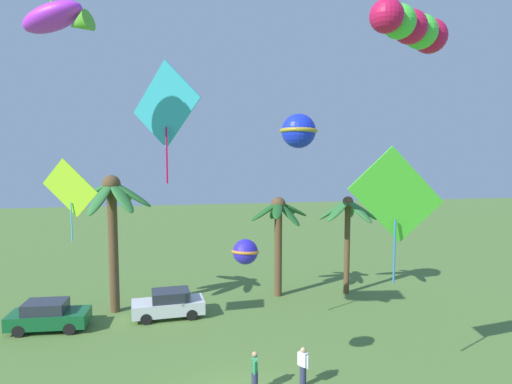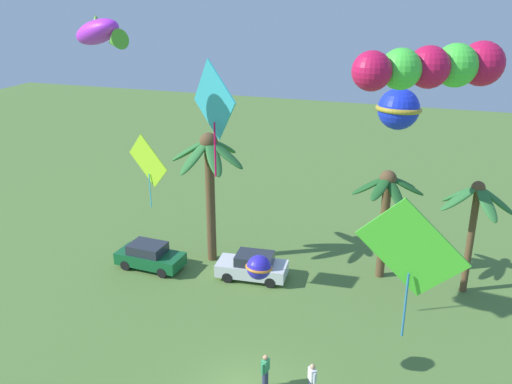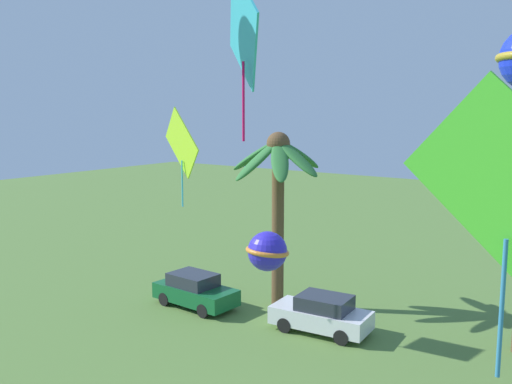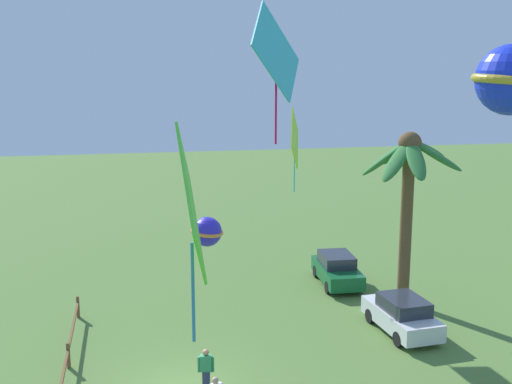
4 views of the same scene
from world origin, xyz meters
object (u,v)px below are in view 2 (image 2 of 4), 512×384
Objects in this scene: parked_car_1 at (253,266)px; kite_diamond_2 at (214,103)px; parked_car_0 at (150,256)px; kite_diamond_3 at (148,162)px; spectator_0 at (265,371)px; kite_fish_0 at (100,33)px; kite_diamond_5 at (411,251)px; palm_tree_1 at (387,198)px; kite_ball_1 at (399,109)px; kite_tube_6 at (436,67)px; spectator_1 at (312,380)px; kite_ball_4 at (259,267)px; palm_tree_2 at (209,166)px; palm_tree_0 at (476,208)px.

parked_car_1 is 0.80× the size of kite_diamond_2.
kite_diamond_3 is at bearing -54.93° from parked_car_0.
kite_diamond_3 is at bearing 146.85° from spectator_0.
kite_fish_0 is at bearing -80.65° from kite_diamond_3.
palm_tree_1 is at bearing 98.46° from kite_diamond_5.
kite_ball_1 is (7.17, -0.58, 9.52)m from parked_car_1.
palm_tree_1 is 1.59× the size of kite_tube_6.
spectator_1 is at bearing -30.25° from kite_diamond_2.
kite_tube_6 reaches higher than kite_ball_4.
kite_ball_4 is (6.53, -0.75, -8.38)m from kite_fish_0.
spectator_0 is (-3.41, -10.91, -3.93)m from palm_tree_1.
kite_diamond_5 is 5.96m from kite_tube_6.
spectator_0 is at bearing -68.07° from parked_car_1.
kite_ball_1 is at bearing -11.10° from palm_tree_2.
spectator_1 is 0.58× the size of kite_ball_1.
kite_tube_6 is (0.12, -0.62, 5.92)m from kite_diamond_5.
kite_fish_0 is 13.19m from kite_ball_1.
kite_tube_6 reaches higher than palm_tree_0.
palm_tree_0 is 19.82m from kite_fish_0.
palm_tree_1 is at bearing 28.80° from kite_diamond_3.
spectator_0 is at bearing -24.02° from kite_ball_4.
palm_tree_2 is at bearing 137.36° from kite_diamond_5.
parked_car_0 is at bearing 140.51° from kite_ball_4.
kite_diamond_2 reaches higher than kite_ball_4.
kite_diamond_3 is (-10.92, -6.00, 2.76)m from palm_tree_1.
palm_tree_0 is 16.64m from kite_diamond_3.
kite_ball_1 is (3.80, 7.80, 9.45)m from spectator_0.
kite_diamond_5 reaches higher than palm_tree_2.
kite_tube_6 is (14.72, -9.14, 12.68)m from parked_car_0.
kite_diamond_5 is at bearing -25.02° from kite_diamond_2.
kite_ball_1 is 0.74× the size of kite_diamond_3.
parked_car_1 is 18.23m from kite_tube_6.
parked_car_1 is 2.54× the size of spectator_1.
kite_diamond_2 is 6.92m from kite_ball_4.
kite_tube_6 is (5.28, -1.47, 12.61)m from spectator_0.
kite_fish_0 is 13.69m from kite_diamond_5.
spectator_1 is 7.48m from kite_diamond_5.
parked_car_0 is at bearing -173.35° from parked_car_1.
kite_ball_4 is at bearing 163.88° from kite_tube_6.
kite_ball_1 reaches higher than kite_diamond_3.
kite_diamond_3 is 2.60× the size of kite_ball_4.
spectator_1 is at bearing -27.22° from kite_diamond_3.
kite_diamond_5 reaches higher than parked_car_0.
palm_tree_2 is at bearing 35.25° from parked_car_0.
spectator_1 is 13.14m from kite_tube_6.
palm_tree_1 is at bearing 14.18° from parked_car_0.
kite_tube_6 is at bearing -43.95° from palm_tree_2.
spectator_0 is at bearing 170.56° from kite_diamond_5.
kite_diamond_5 is 1.30× the size of kite_tube_6.
kite_tube_6 is at bearing -102.17° from palm_tree_0.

